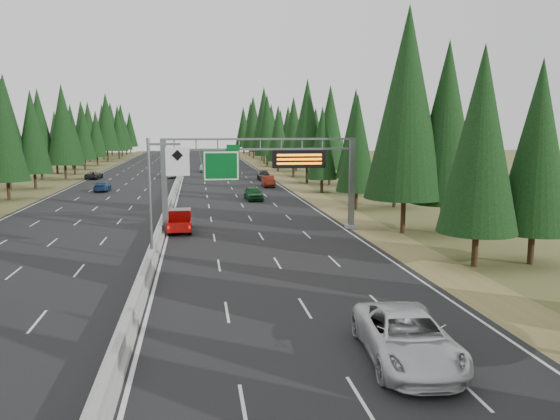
{
  "coord_description": "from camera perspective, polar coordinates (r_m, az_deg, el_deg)",
  "views": [
    {
      "loc": [
        2.97,
        -10.35,
        8.64
      ],
      "look_at": [
        7.63,
        20.0,
        4.06
      ],
      "focal_mm": 35.0,
      "sensor_mm": 36.0,
      "label": 1
    }
  ],
  "objects": [
    {
      "name": "car_ahead_far",
      "position": [
        121.85,
        -6.89,
        4.71
      ],
      "size": [
        1.81,
        4.07,
        1.36
      ],
      "primitive_type": "imported",
      "rotation": [
        0.0,
        0.0,
        -0.05
      ],
      "color": "black",
      "rests_on": "road"
    },
    {
      "name": "car_ahead_dkgrey",
      "position": [
        92.51,
        -1.7,
        3.63
      ],
      "size": [
        2.16,
        5.14,
        1.48
      ],
      "primitive_type": "imported",
      "rotation": [
        0.0,
        0.0,
        -0.02
      ],
      "color": "black",
      "rests_on": "road"
    },
    {
      "name": "median_barrier",
      "position": [
        90.77,
        -10.59,
        3.14
      ],
      "size": [
        0.7,
        260.0,
        0.85
      ],
      "color": "gray",
      "rests_on": "road"
    },
    {
      "name": "shoulder_left",
      "position": [
        93.1,
        -21.6,
        2.58
      ],
      "size": [
        3.6,
        260.0,
        0.06
      ],
      "primitive_type": "cube",
      "color": "#525628",
      "rests_on": "ground"
    },
    {
      "name": "tree_row_right",
      "position": [
        84.3,
        4.13,
        8.82
      ],
      "size": [
        11.37,
        243.79,
        18.94
      ],
      "color": "black",
      "rests_on": "ground"
    },
    {
      "name": "tree_row_left",
      "position": [
        91.72,
        -24.8,
        7.96
      ],
      "size": [
        11.84,
        241.64,
        18.13
      ],
      "color": "black",
      "rests_on": "ground"
    },
    {
      "name": "car_ahead_dkred",
      "position": [
        81.55,
        -1.25,
        3.02
      ],
      "size": [
        1.81,
        4.92,
        1.61
      ],
      "primitive_type": "imported",
      "rotation": [
        0.0,
        0.0,
        -0.02
      ],
      "color": "#5F1A0D",
      "rests_on": "road"
    },
    {
      "name": "car_onc_white",
      "position": [
        98.41,
        -11.33,
        3.77
      ],
      "size": [
        1.86,
        4.49,
        1.52
      ],
      "primitive_type": "imported",
      "rotation": [
        0.0,
        0.0,
        3.13
      ],
      "color": "silver",
      "rests_on": "road"
    },
    {
      "name": "car_onc_far",
      "position": [
        99.39,
        -18.86,
        3.46
      ],
      "size": [
        2.63,
        4.87,
        1.3
      ],
      "primitive_type": "imported",
      "rotation": [
        0.0,
        0.0,
        3.04
      ],
      "color": "black",
      "rests_on": "road"
    },
    {
      "name": "car_ahead_white",
      "position": [
        111.2,
        -7.67,
        4.41
      ],
      "size": [
        2.81,
        5.88,
        1.62
      ],
      "primitive_type": "imported",
      "rotation": [
        0.0,
        0.0,
        -0.02
      ],
      "color": "white",
      "rests_on": "road"
    },
    {
      "name": "car_onc_blue",
      "position": [
        79.45,
        -18.07,
        2.38
      ],
      "size": [
        2.09,
        4.86,
        1.4
      ],
      "primitive_type": "imported",
      "rotation": [
        0.0,
        0.0,
        3.17
      ],
      "color": "navy",
      "rests_on": "road"
    },
    {
      "name": "red_pickup",
      "position": [
        47.03,
        -10.41,
        -0.94
      ],
      "size": [
        1.94,
        5.42,
        1.77
      ],
      "color": "black",
      "rests_on": "road"
    },
    {
      "name": "silver_minivan",
      "position": [
        21.27,
        13.14,
        -12.8
      ],
      "size": [
        3.65,
        6.89,
        1.85
      ],
      "primitive_type": "imported",
      "rotation": [
        0.0,
        0.0,
        -0.09
      ],
      "color": "silver",
      "rests_on": "road"
    },
    {
      "name": "sign_gantry",
      "position": [
        45.74,
        -1.24,
        4.25
      ],
      "size": [
        16.75,
        0.98,
        7.8
      ],
      "color": "slate",
      "rests_on": "road"
    },
    {
      "name": "car_ahead_green",
      "position": [
        66.31,
        -2.81,
        1.75
      ],
      "size": [
        2.23,
        4.85,
        1.61
      ],
      "primitive_type": "imported",
      "rotation": [
        0.0,
        0.0,
        0.07
      ],
      "color": "#114E1F",
      "rests_on": "road"
    },
    {
      "name": "shoulder_right",
      "position": [
        91.96,
        0.59,
        3.11
      ],
      "size": [
        3.6,
        260.0,
        0.06
      ],
      "primitive_type": "cube",
      "color": "olive",
      "rests_on": "ground"
    },
    {
      "name": "hov_sign_pole",
      "position": [
        35.61,
        -12.53,
        1.96
      ],
      "size": [
        2.8,
        0.5,
        8.0
      ],
      "color": "slate",
      "rests_on": "road"
    },
    {
      "name": "road",
      "position": [
        90.8,
        -10.58,
        2.9
      ],
      "size": [
        32.0,
        260.0,
        0.08
      ],
      "primitive_type": "cube",
      "color": "black",
      "rests_on": "ground"
    }
  ]
}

